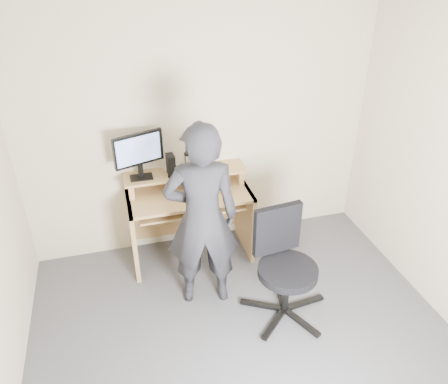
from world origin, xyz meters
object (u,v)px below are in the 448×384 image
person (202,219)px  office_chair (284,261)px  monitor (139,152)px  desk (188,206)px

person → office_chair: bearing=161.0°
monitor → office_chair: size_ratio=0.48×
office_chair → monitor: bearing=127.2°
office_chair → person: person is taller
desk → person: 0.78m
monitor → office_chair: 1.64m
desk → office_chair: size_ratio=1.24×
desk → monitor: size_ratio=2.57×
person → monitor: bearing=-53.1°
desk → person: bearing=-90.9°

